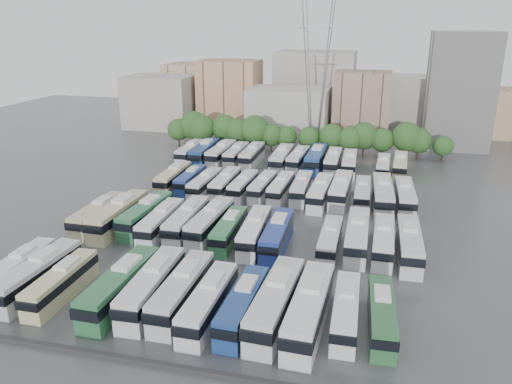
% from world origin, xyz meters
% --- Properties ---
extents(ground, '(220.00, 220.00, 0.00)m').
position_xyz_m(ground, '(0.00, 0.00, 0.00)').
color(ground, '#424447').
rests_on(ground, ground).
extents(parapet, '(56.00, 0.50, 0.50)m').
position_xyz_m(parapet, '(0.00, -33.00, 0.25)').
color(parapet, '#2D2D30').
rests_on(parapet, ground).
extents(tree_line, '(63.71, 7.94, 8.32)m').
position_xyz_m(tree_line, '(-2.47, 42.13, 4.44)').
color(tree_line, black).
rests_on(tree_line, ground).
extents(city_buildings, '(102.00, 35.00, 20.00)m').
position_xyz_m(city_buildings, '(-7.46, 71.86, 7.87)').
color(city_buildings, '#9E998E').
rests_on(city_buildings, ground).
extents(apartment_tower, '(14.00, 14.00, 26.00)m').
position_xyz_m(apartment_tower, '(34.00, 58.00, 13.00)').
color(apartment_tower, silver).
rests_on(apartment_tower, ground).
extents(electricity_pylon, '(9.00, 6.91, 33.83)m').
position_xyz_m(electricity_pylon, '(2.00, 50.00, 18.66)').
color(electricity_pylon, slate).
rests_on(electricity_pylon, ground).
extents(bus_r0_s0, '(2.76, 11.58, 3.62)m').
position_xyz_m(bus_r0_s0, '(-21.49, -23.45, 1.78)').
color(bus_r0_s0, silver).
rests_on(bus_r0_s0, ground).
extents(bus_r0_s1, '(3.23, 12.75, 3.97)m').
position_xyz_m(bus_r0_s1, '(-18.32, -24.22, 1.95)').
color(bus_r0_s1, silver).
rests_on(bus_r0_s1, ground).
extents(bus_r0_s2, '(2.57, 11.30, 3.54)m').
position_xyz_m(bus_r0_s2, '(-15.00, -24.80, 1.74)').
color(bus_r0_s2, beige).
rests_on(bus_r0_s2, ground).
extents(bus_r0_s4, '(3.10, 13.26, 4.15)m').
position_xyz_m(bus_r0_s4, '(-8.21, -24.40, 2.04)').
color(bus_r0_s4, '#2C683D').
rests_on(bus_r0_s4, ground).
extents(bus_r0_s5, '(3.35, 13.07, 4.07)m').
position_xyz_m(bus_r0_s5, '(-5.07, -23.60, 2.00)').
color(bus_r0_s5, silver).
rests_on(bus_r0_s5, ground).
extents(bus_r0_s6, '(2.78, 12.72, 3.99)m').
position_xyz_m(bus_r0_s6, '(-1.71, -23.58, 1.96)').
color(bus_r0_s6, silver).
rests_on(bus_r0_s6, ground).
extents(bus_r0_s7, '(2.73, 12.07, 3.78)m').
position_xyz_m(bus_r0_s7, '(1.59, -24.92, 1.86)').
color(bus_r0_s7, silver).
rests_on(bus_r0_s7, ground).
extents(bus_r0_s8, '(2.82, 11.69, 3.65)m').
position_xyz_m(bus_r0_s8, '(5.01, -24.51, 1.79)').
color(bus_r0_s8, navy).
rests_on(bus_r0_s8, ground).
extents(bus_r0_s9, '(3.65, 13.75, 4.27)m').
position_xyz_m(bus_r0_s9, '(8.13, -23.72, 2.10)').
color(bus_r0_s9, silver).
rests_on(bus_r0_s9, ground).
extents(bus_r0_s10, '(3.47, 13.74, 4.28)m').
position_xyz_m(bus_r0_s10, '(11.48, -24.15, 2.10)').
color(bus_r0_s10, silver).
rests_on(bus_r0_s10, ground).
extents(bus_r0_s11, '(2.64, 11.10, 3.47)m').
position_xyz_m(bus_r0_s11, '(14.87, -22.90, 1.70)').
color(bus_r0_s11, silver).
rests_on(bus_r0_s11, ground).
extents(bus_r0_s12, '(2.94, 11.06, 3.44)m').
position_xyz_m(bus_r0_s12, '(18.25, -22.82, 1.69)').
color(bus_r0_s12, '#2A6336').
rests_on(bus_r0_s12, ground).
extents(bus_r1_s0, '(2.72, 12.12, 3.80)m').
position_xyz_m(bus_r1_s0, '(-21.47, -6.39, 1.86)').
color(bus_r1_s0, tan).
rests_on(bus_r1_s0, ground).
extents(bus_r1_s1, '(3.10, 13.43, 4.20)m').
position_xyz_m(bus_r1_s1, '(-18.27, -6.35, 2.06)').
color(bus_r1_s1, '#CAB68B').
rests_on(bus_r1_s1, ground).
extents(bus_r1_s2, '(3.25, 12.71, 3.96)m').
position_xyz_m(bus_r1_s2, '(-14.79, -4.97, 1.94)').
color(bus_r1_s2, '#2F6E44').
rests_on(bus_r1_s2, ground).
extents(bus_r1_s3, '(2.77, 11.96, 3.74)m').
position_xyz_m(bus_r1_s3, '(-11.64, -6.72, 1.84)').
color(bus_r1_s3, silver).
rests_on(bus_r1_s3, ground).
extents(bus_r1_s4, '(3.02, 12.61, 3.94)m').
position_xyz_m(bus_r1_s4, '(-8.26, -5.58, 1.93)').
color(bus_r1_s4, silver).
rests_on(bus_r1_s4, ground).
extents(bus_r1_s5, '(3.33, 12.78, 3.97)m').
position_xyz_m(bus_r1_s5, '(-4.89, -5.38, 1.95)').
color(bus_r1_s5, silver).
rests_on(bus_r1_s5, ground).
extents(bus_r1_s6, '(2.62, 11.24, 3.52)m').
position_xyz_m(bus_r1_s6, '(-1.76, -6.82, 1.73)').
color(bus_r1_s6, '#307242').
rests_on(bus_r1_s6, ground).
extents(bus_r1_s7, '(3.24, 12.18, 3.79)m').
position_xyz_m(bus_r1_s7, '(1.74, -6.87, 1.86)').
color(bus_r1_s7, white).
rests_on(bus_r1_s7, ground).
extents(bus_r1_s8, '(2.91, 12.22, 3.82)m').
position_xyz_m(bus_r1_s8, '(4.88, -7.22, 1.87)').
color(bus_r1_s8, navy).
rests_on(bus_r1_s8, ground).
extents(bus_r1_s10, '(2.40, 10.95, 3.43)m').
position_xyz_m(bus_r1_s10, '(11.70, -6.85, 1.69)').
color(bus_r1_s10, silver).
rests_on(bus_r1_s10, ground).
extents(bus_r1_s11, '(2.84, 12.77, 4.00)m').
position_xyz_m(bus_r1_s11, '(15.00, -5.15, 1.96)').
color(bus_r1_s11, silver).
rests_on(bus_r1_s11, ground).
extents(bus_r1_s12, '(2.76, 11.86, 3.71)m').
position_xyz_m(bus_r1_s12, '(18.29, -5.67, 1.82)').
color(bus_r1_s12, silver).
rests_on(bus_r1_s12, ground).
extents(bus_r1_s13, '(2.94, 12.61, 3.94)m').
position_xyz_m(bus_r1_s13, '(21.43, -6.15, 1.94)').
color(bus_r1_s13, silver).
rests_on(bus_r1_s13, ground).
extents(bus_r2_s1, '(2.90, 12.12, 3.78)m').
position_xyz_m(bus_r2_s1, '(-17.98, 12.71, 1.86)').
color(bus_r2_s1, '#C8B88A').
rests_on(bus_r2_s1, ground).
extents(bus_r2_s2, '(2.41, 10.86, 3.41)m').
position_xyz_m(bus_r2_s2, '(-14.86, 13.00, 1.67)').
color(bus_r2_s2, navy).
rests_on(bus_r2_s2, ground).
extents(bus_r2_s3, '(2.93, 11.43, 3.56)m').
position_xyz_m(bus_r2_s3, '(-11.50, 11.11, 1.75)').
color(bus_r2_s3, silver).
rests_on(bus_r2_s3, ground).
extents(bus_r2_s4, '(2.56, 11.66, 3.66)m').
position_xyz_m(bus_r2_s4, '(-8.14, 11.96, 1.79)').
color(bus_r2_s4, silver).
rests_on(bus_r2_s4, ground).
extents(bus_r2_s5, '(2.83, 11.11, 3.46)m').
position_xyz_m(bus_r2_s5, '(-4.91, 11.79, 1.70)').
color(bus_r2_s5, silver).
rests_on(bus_r2_s5, ground).
extents(bus_r2_s6, '(2.89, 11.01, 3.42)m').
position_xyz_m(bus_r2_s6, '(-1.64, 12.23, 1.68)').
color(bus_r2_s6, silver).
rests_on(bus_r2_s6, ground).
extents(bus_r2_s7, '(2.90, 11.21, 3.49)m').
position_xyz_m(bus_r2_s7, '(1.55, 12.15, 1.71)').
color(bus_r2_s7, silver).
rests_on(bus_r2_s7, ground).
extents(bus_r2_s8, '(2.69, 11.50, 3.60)m').
position_xyz_m(bus_r2_s8, '(4.88, 12.89, 1.77)').
color(bus_r2_s8, silver).
rests_on(bus_r2_s8, ground).
extents(bus_r2_s9, '(3.13, 12.34, 3.84)m').
position_xyz_m(bus_r2_s9, '(8.29, 11.01, 1.89)').
color(bus_r2_s9, silver).
rests_on(bus_r2_s9, ground).
extents(bus_r2_s10, '(3.15, 12.85, 4.01)m').
position_xyz_m(bus_r2_s10, '(11.39, 12.86, 1.97)').
color(bus_r2_s10, silver).
rests_on(bus_r2_s10, ground).
extents(bus_r2_s11, '(2.62, 11.23, 3.51)m').
position_xyz_m(bus_r2_s11, '(14.89, 12.63, 1.72)').
color(bus_r2_s11, silver).
rests_on(bus_r2_s11, ground).
extents(bus_r2_s12, '(3.63, 13.74, 4.27)m').
position_xyz_m(bus_r2_s12, '(18.07, 11.60, 2.10)').
color(bus_r2_s12, silver).
rests_on(bus_r2_s12, ground).
extents(bus_r2_s13, '(3.16, 12.50, 3.89)m').
position_xyz_m(bus_r2_s13, '(21.48, 11.97, 1.91)').
color(bus_r2_s13, silver).
rests_on(bus_r2_s13, ground).
extents(bus_r3_s0, '(2.85, 12.18, 3.81)m').
position_xyz_m(bus_r3_s0, '(-21.61, 30.53, 1.87)').
color(bus_r3_s0, silver).
rests_on(bus_r3_s0, ground).
extents(bus_r3_s1, '(3.49, 13.64, 4.25)m').
position_xyz_m(bus_r3_s1, '(-18.28, 30.16, 2.08)').
color(bus_r3_s1, navy).
rests_on(bus_r3_s1, ground).
extents(bus_r3_s2, '(3.10, 12.95, 4.05)m').
position_xyz_m(bus_r3_s2, '(-14.80, 30.53, 1.99)').
color(bus_r3_s2, silver).
rests_on(bus_r3_s2, ground).
extents(bus_r3_s3, '(2.63, 11.92, 3.74)m').
position_xyz_m(bus_r3_s3, '(-11.61, 30.83, 1.84)').
color(bus_r3_s3, silver).
rests_on(bus_r3_s3, ground).
extents(bus_r3_s4, '(2.78, 12.52, 3.92)m').
position_xyz_m(bus_r3_s4, '(-8.20, 30.73, 1.93)').
color(bus_r3_s4, silver).
rests_on(bus_r3_s4, ground).
extents(bus_r3_s6, '(2.91, 13.08, 4.10)m').
position_xyz_m(bus_r3_s6, '(-1.74, 29.46, 2.01)').
color(bus_r3_s6, silver).
rests_on(bus_r3_s6, ground).
extents(bus_r3_s7, '(3.22, 12.16, 3.78)m').
position_xyz_m(bus_r3_s7, '(1.47, 30.33, 1.86)').
color(bus_r3_s7, silver).
rests_on(bus_r3_s7, ground).
extents(bus_r3_s8, '(3.15, 13.68, 4.28)m').
position_xyz_m(bus_r3_s8, '(5.05, 30.49, 2.10)').
color(bus_r3_s8, navy).
rests_on(bus_r3_s8, ground).
extents(bus_r3_s9, '(2.70, 12.27, 3.85)m').
position_xyz_m(bus_r3_s9, '(8.41, 30.38, 1.89)').
color(bus_r3_s9, silver).
rests_on(bus_r3_s9, ground).
extents(bus_r3_s10, '(2.94, 12.13, 3.79)m').
position_xyz_m(bus_r3_s10, '(11.66, 29.84, 1.86)').
color(bus_r3_s10, silver).
rests_on(bus_r3_s10, ground).
extents(bus_r3_s12, '(2.75, 11.12, 3.47)m').
position_xyz_m(bus_r3_s12, '(18.06, 29.31, 1.70)').
color(bus_r3_s12, silver).
rests_on(bus_r3_s12, ground).
extents(bus_r3_s13, '(3.12, 11.89, 3.70)m').
position_xyz_m(bus_r3_s13, '(21.24, 30.90, 1.82)').
color(bus_r3_s13, beige).
rests_on(bus_r3_s13, ground).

